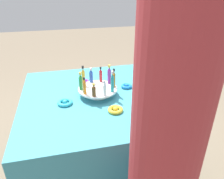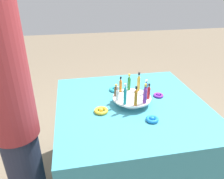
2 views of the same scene
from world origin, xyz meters
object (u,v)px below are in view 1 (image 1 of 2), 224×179
object	(u,v)px
bottle_purple	(109,75)
ribbon_bow_gold	(115,110)
bottle_green	(81,82)
display_stand	(98,90)
bottle_teal	(112,82)
bottle_gold	(83,76)
bottle_orange	(84,86)
bottle_amber	(114,79)
bottle_clear	(105,89)
bottle_brown	(94,91)
bottle_blue	(91,76)
ribbon_bow_blue	(126,86)
person_figure	(163,163)
ribbon_bow_teal	(65,102)
bottle_red	(101,75)
ribbon_bow_purple	(84,81)

from	to	relation	value
bottle_purple	ribbon_bow_gold	bearing A→B (deg)	-95.16
bottle_green	bottle_purple	xyz separation A→B (m)	(0.22, 0.05, 0.01)
display_stand	bottle_teal	distance (m)	0.15
bottle_gold	bottle_teal	xyz separation A→B (m)	(0.18, -0.15, 0.00)
bottle_gold	bottle_orange	xyz separation A→B (m)	(-0.01, -0.14, -0.01)
display_stand	bottle_gold	bearing A→B (deg)	140.28
bottle_amber	bottle_teal	bearing A→B (deg)	-111.72
bottle_gold	bottle_amber	size ratio (longest dim) A/B	1.06
bottle_clear	bottle_brown	bearing A→B (deg)	176.28
bottle_blue	bottle_brown	distance (m)	0.22
display_stand	bottle_teal	bearing A→B (deg)	-39.72
bottle_green	ribbon_bow_blue	size ratio (longest dim) A/B	1.57
bottle_blue	person_figure	world-z (taller)	person_figure
bottle_teal	ribbon_bow_teal	distance (m)	0.35
ribbon_bow_teal	ribbon_bow_gold	bearing A→B (deg)	-28.13
ribbon_bow_gold	bottle_brown	bearing A→B (deg)	131.92
bottle_clear	bottle_purple	size ratio (longest dim) A/B	0.74
bottle_brown	bottle_orange	bearing A→B (deg)	140.28
ribbon_bow_teal	bottle_purple	bearing A→B (deg)	21.80
bottle_red	bottle_clear	bearing A→B (deg)	-93.72
bottle_blue	bottle_clear	distance (m)	0.23
ribbon_bow_blue	ribbon_bow_gold	bearing A→B (deg)	-118.13
bottle_blue	ribbon_bow_teal	world-z (taller)	bottle_blue
bottle_green	bottle_clear	distance (m)	0.19
bottle_gold	ribbon_bow_gold	world-z (taller)	bottle_gold
bottle_green	bottle_gold	bearing A→B (deg)	68.28
bottle_teal	bottle_amber	world-z (taller)	bottle_teal
bottle_gold	bottle_blue	bearing A→B (deg)	32.28
bottle_orange	ribbon_bow_teal	xyz separation A→B (m)	(-0.14, -0.01, -0.10)
bottle_blue	ribbon_bow_purple	xyz separation A→B (m)	(-0.04, 0.12, -0.10)
display_stand	bottle_green	bearing A→B (deg)	176.28
bottle_clear	ribbon_bow_blue	bearing A→B (deg)	41.68
bottle_purple	display_stand	bearing A→B (deg)	-147.72
bottle_orange	bottle_teal	bearing A→B (deg)	-3.72
bottle_red	ribbon_bow_teal	size ratio (longest dim) A/B	1.13
bottle_green	ribbon_bow_gold	distance (m)	0.33
bottle_brown	ribbon_bow_purple	world-z (taller)	bottle_brown
person_figure	bottle_green	bearing A→B (deg)	7.85
bottle_orange	bottle_amber	xyz separation A→B (m)	(0.22, 0.05, 0.01)
bottle_green	bottle_purple	world-z (taller)	bottle_purple
bottle_amber	display_stand	bearing A→B (deg)	176.28
bottle_clear	bottle_purple	bearing A→B (deg)	68.28
bottle_amber	person_figure	size ratio (longest dim) A/B	0.08
bottle_clear	bottle_amber	distance (m)	0.14
bottle_blue	bottle_purple	xyz separation A→B (m)	(0.13, -0.05, 0.01)
ribbon_bow_blue	bottle_orange	bearing A→B (deg)	-158.20
display_stand	person_figure	size ratio (longest dim) A/B	0.17
bottle_orange	ribbon_bow_gold	distance (m)	0.26
display_stand	ribbon_bow_gold	world-z (taller)	display_stand
bottle_blue	bottle_teal	size ratio (longest dim) A/B	0.74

